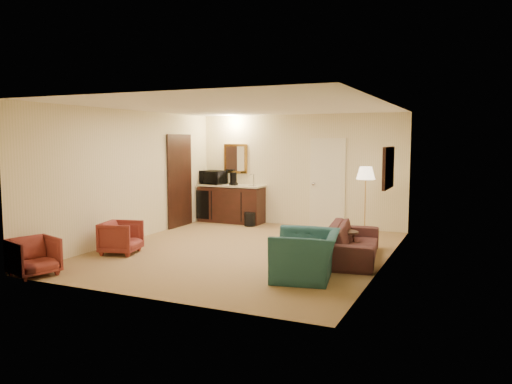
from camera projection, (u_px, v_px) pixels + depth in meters
ground at (245, 251)px, 9.10m from camera, size 6.00×6.00×0.00m
room_walls at (257, 155)px, 9.66m from camera, size 5.02×6.01×2.61m
wetbar_cabinet at (231, 204)px, 12.19m from camera, size 1.64×0.58×0.92m
sofa at (353, 236)px, 8.42m from camera, size 0.87×2.07×0.78m
teal_armchair at (306, 247)px, 7.23m from camera, size 0.88×1.17×0.93m
rose_chair_near at (121, 236)px, 8.84m from camera, size 0.71×0.74×0.64m
rose_chair_far at (34, 255)px, 7.39m from camera, size 0.74×0.76×0.63m
coffee_table at (338, 242)px, 8.85m from camera, size 0.85×0.71×0.42m
floor_lamp at (365, 201)px, 10.44m from camera, size 0.45×0.45×1.47m
waste_bin at (250, 219)px, 11.66m from camera, size 0.27×0.27×0.33m
microwave at (213, 176)px, 12.33m from camera, size 0.67×0.46×0.41m
coffee_maker at (233, 179)px, 12.02m from camera, size 0.19×0.19×0.31m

